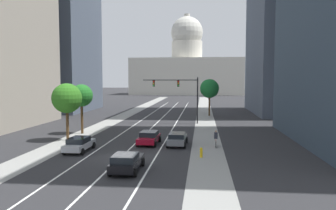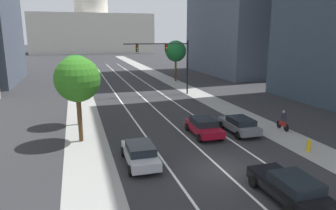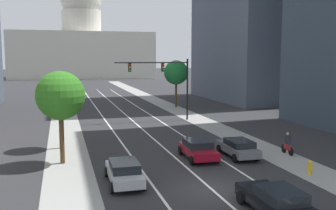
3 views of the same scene
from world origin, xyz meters
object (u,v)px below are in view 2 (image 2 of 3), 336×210
object	(u,v)px
capitol_building	(92,25)
car_crimson	(204,126)
fire_hydrant	(309,145)
street_tree_near_right	(176,51)
cyclist	(283,120)
traffic_signal_mast	(169,56)
street_tree_near_left	(76,72)
car_gray	(239,125)
car_black	(289,186)
car_silver	(140,153)
street_tree_mid_left	(77,80)

from	to	relation	value
capitol_building	car_crimson	world-z (taller)	capitol_building
fire_hydrant	street_tree_near_right	size ratio (longest dim) A/B	0.13
car_crimson	cyclist	bearing A→B (deg)	-93.48
traffic_signal_mast	cyclist	bearing A→B (deg)	-74.82
cyclist	street_tree_near_left	distance (m)	18.46
car_gray	car_black	distance (m)	10.68
fire_hydrant	street_tree_near_right	world-z (taller)	street_tree_near_right
traffic_signal_mast	capitol_building	bearing A→B (deg)	92.12
street_tree_near_left	car_silver	bearing A→B (deg)	-71.09
car_gray	car_black	world-z (taller)	car_black
car_silver	car_gray	xyz separation A→B (m)	(9.18, 3.84, -0.01)
capitol_building	traffic_signal_mast	xyz separation A→B (m)	(3.75, -101.47, -6.40)
capitol_building	car_gray	xyz separation A→B (m)	(4.59, -118.96, -10.94)
car_silver	street_tree_near_right	world-z (taller)	street_tree_near_right
capitol_building	street_tree_mid_left	bearing A→B (deg)	-93.93
car_black	street_tree_mid_left	distance (m)	15.84
car_silver	car_black	distance (m)	8.85
capitol_building	cyclist	xyz separation A→B (m)	(8.59, -119.29, -10.81)
car_gray	fire_hydrant	world-z (taller)	car_gray
capitol_building	street_tree_mid_left	distance (m)	117.72
street_tree_mid_left	cyclist	bearing A→B (deg)	-7.01
car_black	cyclist	size ratio (longest dim) A/B	2.58
car_silver	fire_hydrant	world-z (taller)	car_silver
street_tree_near_left	street_tree_near_right	size ratio (longest dim) A/B	0.90
car_silver	cyclist	xyz separation A→B (m)	(13.18, 3.51, 0.11)
street_tree_near_left	car_gray	bearing A→B (deg)	-26.89
car_crimson	street_tree_near_left	xyz separation A→B (m)	(-9.64, 6.11, 4.09)
car_gray	cyclist	size ratio (longest dim) A/B	2.56
car_black	fire_hydrant	world-z (taller)	car_black
capitol_building	street_tree_near_right	xyz separation A→B (m)	(8.52, -89.92, -6.51)
car_crimson	traffic_signal_mast	distance (m)	17.88
car_gray	car_crimson	xyz separation A→B (m)	(-3.06, 0.33, 0.01)
car_black	car_crimson	distance (m)	10.56
car_crimson	traffic_signal_mast	bearing A→B (deg)	-5.50
street_tree_near_left	cyclist	bearing A→B (deg)	-22.08
traffic_signal_mast	cyclist	xyz separation A→B (m)	(4.83, -17.82, -4.42)
car_silver	fire_hydrant	size ratio (longest dim) A/B	4.97
capitol_building	car_gray	size ratio (longest dim) A/B	11.29
car_silver	street_tree_near_left	xyz separation A→B (m)	(-3.52, 10.28, 4.09)
car_crimson	street_tree_mid_left	distance (m)	10.50
cyclist	car_black	bearing A→B (deg)	146.77
car_silver	street_tree_mid_left	world-z (taller)	street_tree_mid_left
car_crimson	street_tree_near_right	world-z (taller)	street_tree_near_right
street_tree_near_left	street_tree_near_right	world-z (taller)	street_tree_near_right
cyclist	street_tree_near_right	world-z (taller)	street_tree_near_right
fire_hydrant	street_tree_near_right	bearing A→B (deg)	87.64
traffic_signal_mast	car_silver	bearing A→B (deg)	-111.37
car_gray	car_black	size ratio (longest dim) A/B	0.99
car_silver	cyclist	size ratio (longest dim) A/B	2.63
car_gray	traffic_signal_mast	xyz separation A→B (m)	(-0.84, 17.49, 4.54)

